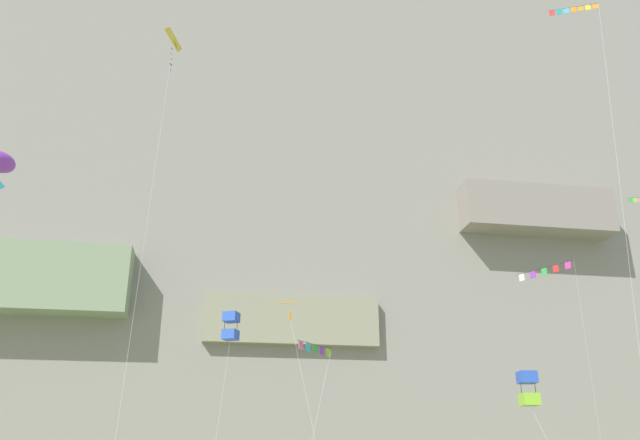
% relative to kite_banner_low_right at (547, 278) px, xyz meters
% --- Properties ---
extents(cliff_face, '(180.00, 28.74, 76.16)m').
position_rel_kite_banner_low_right_xyz_m(cliff_face, '(-20.50, 26.03, 18.82)').
color(cliff_face, gray).
rests_on(cliff_face, ground).
extents(kite_banner_low_right, '(3.67, 5.11, 20.18)m').
position_rel_kite_banner_low_right_xyz_m(kite_banner_low_right, '(0.00, 0.00, 0.00)').
color(kite_banner_low_right, black).
rests_on(kite_banner_low_right, ground).
extents(kite_diamond_high_right, '(1.41, 1.87, 28.70)m').
position_rel_kite_banner_low_right_xyz_m(kite_diamond_high_right, '(-31.49, -16.67, 7.23)').
color(kite_diamond_high_right, yellow).
rests_on(kite_diamond_high_right, ground).
extents(kite_box_mid_right, '(1.99, 4.35, 15.27)m').
position_rel_kite_banner_low_right_xyz_m(kite_box_mid_right, '(-26.78, 0.26, -5.03)').
color(kite_box_mid_right, blue).
rests_on(kite_box_mid_right, ground).
extents(kite_box_far_left, '(1.50, 4.86, 9.75)m').
position_rel_kite_banner_low_right_xyz_m(kite_box_far_left, '(-7.98, -10.06, -10.54)').
color(kite_box_far_left, blue).
rests_on(kite_box_far_left, ground).
extents(kite_banner_near_cliff, '(3.53, 3.04, 33.14)m').
position_rel_kite_banner_low_right_xyz_m(kite_banner_near_cliff, '(-5.35, -17.67, 10.25)').
color(kite_banner_near_cliff, black).
rests_on(kite_banner_near_cliff, ground).
extents(kite_banner_mid_center, '(3.41, 5.71, 11.64)m').
position_rel_kite_banner_low_right_xyz_m(kite_banner_mid_center, '(-21.38, -7.21, -8.27)').
color(kite_banner_mid_center, black).
rests_on(kite_banner_mid_center, ground).
extents(kite_delta_upper_left, '(3.15, 1.51, 12.04)m').
position_rel_kite_banner_low_right_xyz_m(kite_delta_upper_left, '(-23.82, -15.00, -7.58)').
color(kite_delta_upper_left, orange).
rests_on(kite_delta_upper_left, ground).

